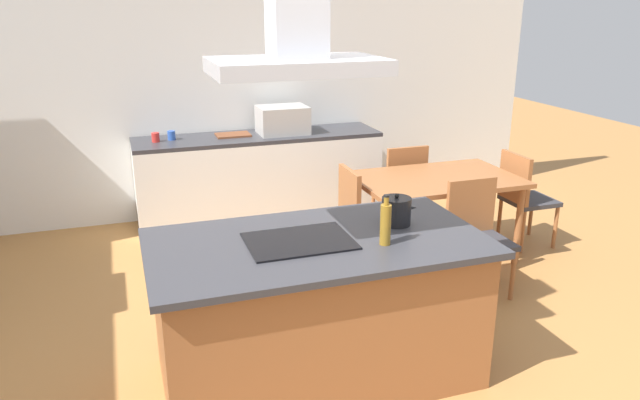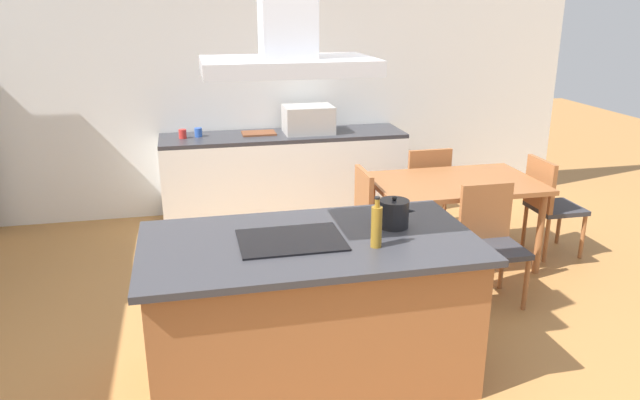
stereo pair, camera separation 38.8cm
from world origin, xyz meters
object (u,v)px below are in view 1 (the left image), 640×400
object	(u,v)px
dining_table	(436,186)
chair_facing_island	(476,229)
cutting_board	(233,135)
chair_facing_back_wall	(402,183)
coffee_mug_red	(156,137)
chair_at_right_end	(523,193)
chair_at_left_end	(337,215)
countertop_microwave	(283,120)
tea_kettle	(396,211)
range_hood	(297,24)
cooktop	(299,241)
coffee_mug_blue	(171,135)
olive_oil_bottle	(386,224)

from	to	relation	value
dining_table	chair_facing_island	size ratio (longest dim) A/B	1.57
cutting_board	chair_facing_back_wall	world-z (taller)	cutting_board
coffee_mug_red	chair_at_right_end	world-z (taller)	coffee_mug_red
chair_facing_back_wall	chair_at_left_end	bearing A→B (deg)	-143.99
countertop_microwave	chair_facing_back_wall	xyz separation A→B (m)	(0.97, -0.83, -0.53)
tea_kettle	countertop_microwave	size ratio (longest dim) A/B	0.47
coffee_mug_red	range_hood	distance (m)	3.17
dining_table	range_hood	size ratio (longest dim) A/B	1.56
cooktop	tea_kettle	world-z (taller)	tea_kettle
cooktop	chair_at_left_end	xyz separation A→B (m)	(0.75, 1.39, -0.40)
chair_at_right_end	dining_table	bearing A→B (deg)	-180.00
coffee_mug_blue	chair_facing_back_wall	xyz separation A→B (m)	(2.09, -0.88, -0.44)
dining_table	chair_at_left_end	bearing A→B (deg)	180.00
coffee_mug_red	chair_at_right_end	bearing A→B (deg)	-25.52
cooktop	chair_at_left_end	size ratio (longest dim) A/B	0.67
coffee_mug_blue	chair_at_left_end	bearing A→B (deg)	-52.89
countertop_microwave	coffee_mug_blue	size ratio (longest dim) A/B	5.56
chair_at_left_end	chair_facing_back_wall	xyz separation A→B (m)	(0.92, 0.67, 0.00)
chair_facing_island	cooktop	bearing A→B (deg)	-156.57
chair_facing_island	dining_table	bearing A→B (deg)	90.00
chair_at_right_end	chair_facing_island	world-z (taller)	same
countertop_microwave	dining_table	size ratio (longest dim) A/B	0.36
coffee_mug_red	coffee_mug_blue	world-z (taller)	same
chair_at_right_end	chair_facing_back_wall	world-z (taller)	same
olive_oil_bottle	cutting_board	bearing A→B (deg)	94.93
chair_at_left_end	chair_facing_island	size ratio (longest dim) A/B	1.00
coffee_mug_red	range_hood	size ratio (longest dim) A/B	0.10
cutting_board	tea_kettle	bearing A→B (deg)	-80.64
tea_kettle	cutting_board	bearing A→B (deg)	99.36
chair_at_right_end	range_hood	xyz separation A→B (m)	(-2.58, -1.39, 1.59)
coffee_mug_blue	chair_facing_island	size ratio (longest dim) A/B	0.10
coffee_mug_blue	cutting_board	bearing A→B (deg)	-0.54
coffee_mug_red	range_hood	xyz separation A→B (m)	(0.58, -2.89, 1.16)
cutting_board	range_hood	bearing A→B (deg)	-93.56
chair_facing_back_wall	olive_oil_bottle	bearing A→B (deg)	-118.43
cooktop	chair_facing_island	distance (m)	1.85
olive_oil_bottle	chair_at_left_end	xyz separation A→B (m)	(0.30, 1.57, -0.52)
countertop_microwave	coffee_mug_red	world-z (taller)	countertop_microwave
coffee_mug_red	chair_at_left_end	xyz separation A→B (m)	(1.33, -1.51, -0.44)
coffee_mug_blue	chair_at_right_end	distance (m)	3.41
olive_oil_bottle	chair_facing_back_wall	world-z (taller)	olive_oil_bottle
tea_kettle	chair_facing_island	bearing A→B (deg)	31.98
chair_at_right_end	chair_facing_island	distance (m)	1.13
countertop_microwave	chair_at_right_end	world-z (taller)	countertop_microwave
coffee_mug_red	dining_table	xyz separation A→B (m)	(2.24, -1.51, -0.28)
chair_at_left_end	range_hood	xyz separation A→B (m)	(-0.75, -1.39, 1.59)
chair_at_left_end	countertop_microwave	bearing A→B (deg)	92.08
olive_oil_bottle	chair_at_right_end	bearing A→B (deg)	36.47
olive_oil_bottle	coffee_mug_blue	world-z (taller)	olive_oil_bottle
countertop_microwave	chair_facing_island	xyz separation A→B (m)	(0.97, -2.16, -0.53)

